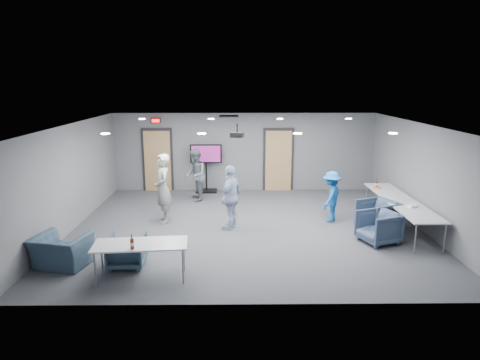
{
  "coord_description": "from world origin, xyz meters",
  "views": [
    {
      "loc": [
        -0.3,
        -10.68,
        3.74
      ],
      "look_at": [
        -0.18,
        0.33,
        1.2
      ],
      "focal_mm": 32.0,
      "sensor_mm": 36.0,
      "label": 1
    }
  ],
  "objects_px": {
    "table_front_left": "(141,246)",
    "projector": "(237,135)",
    "person_d": "(331,197)",
    "chair_front_b": "(62,251)",
    "table_right_a": "(387,192)",
    "tv_stand": "(206,165)",
    "bottle_front": "(132,244)",
    "chair_right_c": "(378,227)",
    "chair_right_b": "(378,215)",
    "bottle_right": "(377,184)",
    "person_c": "(231,197)",
    "chair_front_a": "(127,250)",
    "person_b": "(195,175)",
    "table_right_b": "(415,212)",
    "person_a": "(163,189)"
  },
  "relations": [
    {
      "from": "person_a",
      "to": "chair_front_a",
      "type": "distance_m",
      "value": 2.95
    },
    {
      "from": "chair_front_a",
      "to": "chair_front_b",
      "type": "distance_m",
      "value": 1.34
    },
    {
      "from": "table_right_a",
      "to": "table_front_left",
      "type": "height_order",
      "value": "same"
    },
    {
      "from": "person_b",
      "to": "tv_stand",
      "type": "relative_size",
      "value": 1.01
    },
    {
      "from": "person_d",
      "to": "bottle_front",
      "type": "height_order",
      "value": "person_d"
    },
    {
      "from": "person_a",
      "to": "tv_stand",
      "type": "bearing_deg",
      "value": 145.35
    },
    {
      "from": "person_c",
      "to": "table_right_a",
      "type": "height_order",
      "value": "person_c"
    },
    {
      "from": "chair_right_b",
      "to": "chair_right_c",
      "type": "relative_size",
      "value": 1.03
    },
    {
      "from": "person_c",
      "to": "tv_stand",
      "type": "bearing_deg",
      "value": -142.09
    },
    {
      "from": "person_b",
      "to": "bottle_front",
      "type": "height_order",
      "value": "person_b"
    },
    {
      "from": "bottle_right",
      "to": "table_front_left",
      "type": "bearing_deg",
      "value": -143.61
    },
    {
      "from": "chair_right_b",
      "to": "projector",
      "type": "height_order",
      "value": "projector"
    },
    {
      "from": "table_front_left",
      "to": "bottle_right",
      "type": "relative_size",
      "value": 6.99
    },
    {
      "from": "person_d",
      "to": "tv_stand",
      "type": "xyz_separation_m",
      "value": [
        -3.6,
        3.26,
        0.25
      ]
    },
    {
      "from": "person_b",
      "to": "person_d",
      "type": "xyz_separation_m",
      "value": [
        3.88,
        -2.13,
        -0.14
      ]
    },
    {
      "from": "person_d",
      "to": "chair_right_b",
      "type": "bearing_deg",
      "value": 85.14
    },
    {
      "from": "person_a",
      "to": "table_right_b",
      "type": "distance_m",
      "value": 6.41
    },
    {
      "from": "chair_right_b",
      "to": "bottle_right",
      "type": "relative_size",
      "value": 3.3
    },
    {
      "from": "table_front_left",
      "to": "projector",
      "type": "height_order",
      "value": "projector"
    },
    {
      "from": "chair_front_a",
      "to": "chair_front_b",
      "type": "bearing_deg",
      "value": -1.81
    },
    {
      "from": "projector",
      "to": "table_right_a",
      "type": "bearing_deg",
      "value": 22.94
    },
    {
      "from": "bottle_front",
      "to": "table_front_left",
      "type": "bearing_deg",
      "value": 72.51
    },
    {
      "from": "chair_right_c",
      "to": "bottle_front",
      "type": "bearing_deg",
      "value": -88.82
    },
    {
      "from": "person_c",
      "to": "bottle_right",
      "type": "bearing_deg",
      "value": 133.76
    },
    {
      "from": "person_d",
      "to": "chair_front_a",
      "type": "height_order",
      "value": "person_d"
    },
    {
      "from": "bottle_front",
      "to": "person_a",
      "type": "bearing_deg",
      "value": 90.73
    },
    {
      "from": "bottle_front",
      "to": "tv_stand",
      "type": "relative_size",
      "value": 0.17
    },
    {
      "from": "chair_right_b",
      "to": "table_right_b",
      "type": "bearing_deg",
      "value": 18.97
    },
    {
      "from": "person_d",
      "to": "chair_right_b",
      "type": "xyz_separation_m",
      "value": [
        1.05,
        -0.73,
        -0.3
      ]
    },
    {
      "from": "chair_front_b",
      "to": "bottle_right",
      "type": "height_order",
      "value": "bottle_right"
    },
    {
      "from": "bottle_front",
      "to": "bottle_right",
      "type": "relative_size",
      "value": 1.09
    },
    {
      "from": "chair_front_a",
      "to": "table_front_left",
      "type": "bearing_deg",
      "value": 123.91
    },
    {
      "from": "projector",
      "to": "person_d",
      "type": "bearing_deg",
      "value": 17.95
    },
    {
      "from": "person_c",
      "to": "projector",
      "type": "distance_m",
      "value": 1.62
    },
    {
      "from": "chair_front_a",
      "to": "bottle_front",
      "type": "relative_size",
      "value": 2.64
    },
    {
      "from": "person_c",
      "to": "table_right_a",
      "type": "distance_m",
      "value": 4.54
    },
    {
      "from": "bottle_front",
      "to": "person_d",
      "type": "bearing_deg",
      "value": 39.89
    },
    {
      "from": "tv_stand",
      "to": "projector",
      "type": "height_order",
      "value": "projector"
    },
    {
      "from": "bottle_right",
      "to": "projector",
      "type": "bearing_deg",
      "value": -165.53
    },
    {
      "from": "person_d",
      "to": "chair_front_b",
      "type": "distance_m",
      "value": 6.84
    },
    {
      "from": "chair_front_b",
      "to": "table_front_left",
      "type": "height_order",
      "value": "table_front_left"
    },
    {
      "from": "chair_front_b",
      "to": "bottle_front",
      "type": "height_order",
      "value": "bottle_front"
    },
    {
      "from": "person_c",
      "to": "projector",
      "type": "xyz_separation_m",
      "value": [
        0.16,
        0.4,
        1.57
      ]
    },
    {
      "from": "chair_front_a",
      "to": "tv_stand",
      "type": "relative_size",
      "value": 0.45
    },
    {
      "from": "person_b",
      "to": "table_right_b",
      "type": "distance_m",
      "value": 6.61
    },
    {
      "from": "person_d",
      "to": "chair_right_b",
      "type": "relative_size",
      "value": 1.62
    },
    {
      "from": "person_d",
      "to": "table_right_b",
      "type": "relative_size",
      "value": 0.71
    },
    {
      "from": "person_c",
      "to": "person_a",
      "type": "bearing_deg",
      "value": -81.73
    },
    {
      "from": "person_b",
      "to": "chair_right_b",
      "type": "bearing_deg",
      "value": 48.71
    },
    {
      "from": "table_right_b",
      "to": "chair_right_b",
      "type": "bearing_deg",
      "value": 43.32
    }
  ]
}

